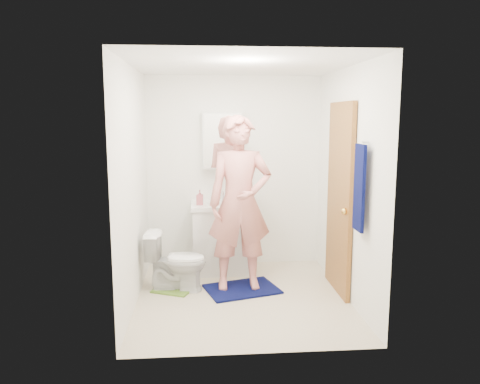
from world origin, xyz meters
The scene contains 22 objects.
floor centered at (0.00, 0.00, -0.01)m, with size 2.20×2.40×0.02m, color beige.
ceiling centered at (0.00, 0.00, 2.41)m, with size 2.20×2.40×0.02m, color white.
wall_back centered at (0.00, 1.21, 1.20)m, with size 2.20×0.02×2.40m, color white.
wall_front centered at (0.00, -1.21, 1.20)m, with size 2.20×0.02×2.40m, color white.
wall_left centered at (-1.11, 0.00, 1.20)m, with size 0.02×2.40×2.40m, color white.
wall_right centered at (1.11, 0.00, 1.20)m, with size 0.02×2.40×2.40m, color white.
vanity_cabinet centered at (-0.15, 0.91, 0.40)m, with size 0.75×0.55×0.80m, color white.
countertop centered at (-0.15, 0.91, 0.83)m, with size 0.79×0.59×0.05m, color white.
sink_basin centered at (-0.15, 0.91, 0.84)m, with size 0.40×0.40×0.03m, color white.
faucet centered at (-0.15, 1.09, 0.91)m, with size 0.03×0.03×0.12m, color silver.
medicine_cabinet centered at (-0.15, 1.14, 1.60)m, with size 0.50×0.12×0.70m, color white.
mirror_panel centered at (-0.15, 1.08, 1.60)m, with size 0.46×0.01×0.66m, color white.
door centered at (1.07, 0.15, 1.02)m, with size 0.05×0.80×2.05m, color #A1662C.
door_knob centered at (1.03, -0.17, 0.95)m, with size 0.07×0.07×0.07m, color gold.
towel centered at (1.03, -0.57, 1.25)m, with size 0.03×0.24×0.80m, color #060B3E.
towel_hook centered at (1.07, -0.57, 1.67)m, with size 0.02×0.02×0.06m, color silver.
toilet centered at (-0.70, 0.28, 0.33)m, with size 0.37×0.65×0.66m, color white.
bath_mat centered at (0.02, 0.21, 0.01)m, with size 0.76×0.55×0.02m, color #060B3E.
green_rug centered at (-0.73, 0.28, 0.01)m, with size 0.41×0.35×0.02m, color olive.
soap_dispenser centered at (-0.44, 0.84, 0.94)m, with size 0.08×0.08×0.18m, color #B5545F.
toothbrush_cup centered at (0.09, 1.03, 0.90)m, with size 0.13×0.13×0.10m, color #6F408D.
man centered at (0.00, 0.27, 0.97)m, with size 0.69×0.45×1.89m, color tan.
Camera 1 is at (-0.40, -4.70, 1.89)m, focal length 35.00 mm.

